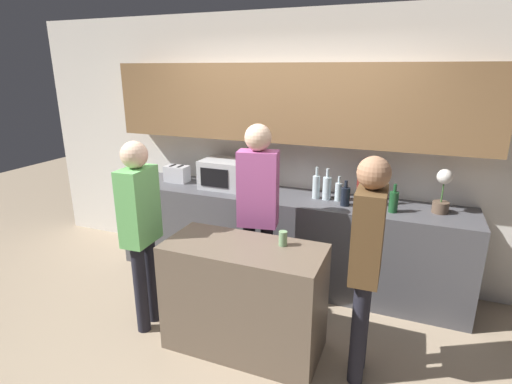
% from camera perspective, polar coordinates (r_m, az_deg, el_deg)
% --- Properties ---
extents(ground_plane, '(14.00, 14.00, 0.00)m').
position_cam_1_polar(ground_plane, '(3.33, -4.59, -23.00)').
color(ground_plane, gray).
extents(back_wall, '(6.40, 0.40, 2.70)m').
position_cam_1_polar(back_wall, '(4.14, 5.24, 8.68)').
color(back_wall, silver).
rests_on(back_wall, ground_plane).
extents(back_counter, '(3.60, 0.62, 0.93)m').
position_cam_1_polar(back_counter, '(4.19, 3.76, -6.52)').
color(back_counter, '#4C4C51').
rests_on(back_counter, ground_plane).
extents(kitchen_island, '(1.21, 0.56, 0.88)m').
position_cam_1_polar(kitchen_island, '(3.22, -1.72, -14.83)').
color(kitchen_island, brown).
rests_on(kitchen_island, ground_plane).
extents(microwave, '(0.52, 0.39, 0.30)m').
position_cam_1_polar(microwave, '(4.25, -4.21, 2.59)').
color(microwave, '#B7BABC').
rests_on(microwave, back_counter).
extents(toaster, '(0.26, 0.16, 0.18)m').
position_cam_1_polar(toaster, '(4.56, -11.23, 2.57)').
color(toaster, silver).
rests_on(toaster, back_counter).
extents(potted_plant, '(0.14, 0.14, 0.40)m').
position_cam_1_polar(potted_plant, '(3.84, 25.11, 0.10)').
color(potted_plant, brown).
rests_on(potted_plant, back_counter).
extents(bottle_0, '(0.07, 0.07, 0.31)m').
position_cam_1_polar(bottle_0, '(3.93, 8.60, 0.80)').
color(bottle_0, silver).
rests_on(bottle_0, back_counter).
extents(bottle_1, '(0.08, 0.08, 0.31)m').
position_cam_1_polar(bottle_1, '(3.91, 10.09, 0.61)').
color(bottle_1, silver).
rests_on(bottle_1, back_counter).
extents(bottle_2, '(0.07, 0.07, 0.24)m').
position_cam_1_polar(bottle_2, '(3.91, 11.69, 0.09)').
color(bottle_2, silver).
rests_on(bottle_2, back_counter).
extents(bottle_3, '(0.09, 0.09, 0.24)m').
position_cam_1_polar(bottle_3, '(3.78, 12.64, -0.57)').
color(bottle_3, black).
rests_on(bottle_3, back_counter).
extents(bottle_4, '(0.08, 0.08, 0.31)m').
position_cam_1_polar(bottle_4, '(3.94, 14.74, 0.39)').
color(bottle_4, maroon).
rests_on(bottle_4, back_counter).
extents(bottle_5, '(0.07, 0.07, 0.28)m').
position_cam_1_polar(bottle_5, '(3.83, 16.12, -0.36)').
color(bottle_5, '#194723').
rests_on(bottle_5, back_counter).
extents(bottle_6, '(0.06, 0.06, 0.32)m').
position_cam_1_polar(bottle_6, '(3.89, 17.50, 0.03)').
color(bottle_6, maroon).
rests_on(bottle_6, back_counter).
extents(bottle_7, '(0.08, 0.08, 0.26)m').
position_cam_1_polar(bottle_7, '(3.72, 19.06, -1.28)').
color(bottle_7, '#194723').
rests_on(bottle_7, back_counter).
extents(cup_0, '(0.06, 0.06, 0.11)m').
position_cam_1_polar(cup_0, '(3.00, 3.87, -6.64)').
color(cup_0, '#719A6A').
rests_on(cup_0, kitchen_island).
extents(person_left, '(0.37, 0.25, 1.72)m').
position_cam_1_polar(person_left, '(3.45, 0.29, -1.69)').
color(person_left, black).
rests_on(person_left, ground_plane).
extents(person_center, '(0.21, 0.34, 1.63)m').
position_cam_1_polar(person_center, '(2.79, 15.52, -8.49)').
color(person_center, black).
rests_on(person_center, ground_plane).
extents(person_right, '(0.21, 0.35, 1.62)m').
position_cam_1_polar(person_right, '(3.36, -16.19, -4.13)').
color(person_right, black).
rests_on(person_right, ground_plane).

